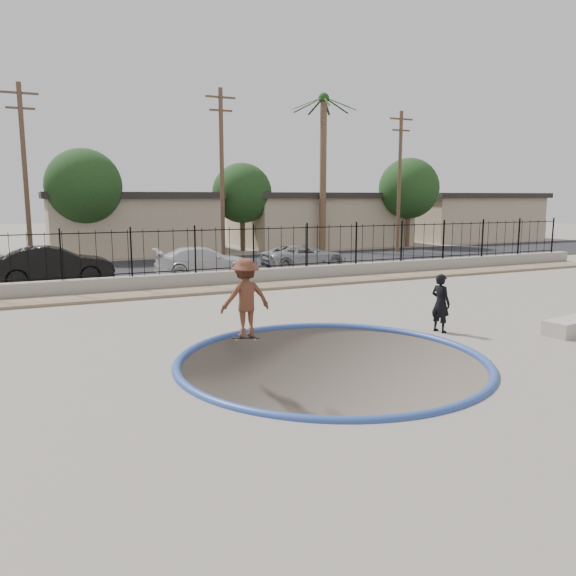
% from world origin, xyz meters
% --- Properties ---
extents(ground, '(120.00, 120.00, 2.20)m').
position_xyz_m(ground, '(0.00, 12.00, -1.10)').
color(ground, gray).
rests_on(ground, ground).
extents(bowl_pit, '(6.84, 6.84, 1.80)m').
position_xyz_m(bowl_pit, '(0.00, -1.00, 0.00)').
color(bowl_pit, '#51483E').
rests_on(bowl_pit, ground).
extents(coping_ring, '(7.04, 7.04, 0.20)m').
position_xyz_m(coping_ring, '(0.00, -1.00, 0.00)').
color(coping_ring, '#2D4792').
rests_on(coping_ring, ground).
extents(rock_strip, '(42.00, 1.60, 0.11)m').
position_xyz_m(rock_strip, '(0.00, 9.20, 0.06)').
color(rock_strip, '#8F7A5E').
rests_on(rock_strip, ground).
extents(retaining_wall, '(42.00, 0.45, 0.60)m').
position_xyz_m(retaining_wall, '(0.00, 10.30, 0.30)').
color(retaining_wall, gray).
rests_on(retaining_wall, ground).
extents(fence, '(40.00, 0.04, 1.80)m').
position_xyz_m(fence, '(0.00, 10.30, 1.50)').
color(fence, black).
rests_on(fence, retaining_wall).
extents(street, '(90.00, 8.00, 0.04)m').
position_xyz_m(street, '(0.00, 17.00, 0.02)').
color(street, black).
rests_on(street, ground).
extents(house_center, '(10.60, 8.60, 3.90)m').
position_xyz_m(house_center, '(0.00, 26.50, 1.97)').
color(house_center, tan).
rests_on(house_center, ground).
extents(house_east, '(12.60, 8.60, 3.90)m').
position_xyz_m(house_east, '(14.00, 26.50, 1.97)').
color(house_east, tan).
rests_on(house_east, ground).
extents(house_east_far, '(11.60, 8.60, 3.90)m').
position_xyz_m(house_east_far, '(28.00, 26.50, 1.97)').
color(house_east_far, tan).
rests_on(house_east_far, ground).
extents(palm_right, '(2.30, 2.30, 10.30)m').
position_xyz_m(palm_right, '(12.00, 22.00, 7.33)').
color(palm_right, brown).
rests_on(palm_right, ground).
extents(utility_pole_left, '(1.70, 0.24, 9.00)m').
position_xyz_m(utility_pole_left, '(-6.00, 19.00, 4.70)').
color(utility_pole_left, '#473323').
rests_on(utility_pole_left, ground).
extents(utility_pole_mid, '(1.70, 0.24, 9.50)m').
position_xyz_m(utility_pole_mid, '(4.00, 19.00, 4.96)').
color(utility_pole_mid, '#473323').
rests_on(utility_pole_mid, ground).
extents(utility_pole_right, '(1.70, 0.24, 9.00)m').
position_xyz_m(utility_pole_right, '(16.00, 19.00, 4.70)').
color(utility_pole_right, '#473323').
rests_on(utility_pole_right, ground).
extents(street_tree_left, '(4.32, 4.32, 6.36)m').
position_xyz_m(street_tree_left, '(-3.00, 23.00, 4.19)').
color(street_tree_left, '#473323').
rests_on(street_tree_left, ground).
extents(street_tree_mid, '(3.96, 3.96, 5.83)m').
position_xyz_m(street_tree_mid, '(7.00, 24.00, 3.84)').
color(street_tree_mid, '#473323').
rests_on(street_tree_mid, ground).
extents(street_tree_right, '(4.32, 4.32, 6.36)m').
position_xyz_m(street_tree_right, '(19.00, 22.00, 4.19)').
color(street_tree_right, '#473323').
rests_on(street_tree_right, ground).
extents(skater, '(1.30, 0.75, 2.00)m').
position_xyz_m(skater, '(-1.08, 1.60, 1.00)').
color(skater, brown).
rests_on(skater, ground).
extents(skateboard, '(0.72, 0.46, 0.06)m').
position_xyz_m(skateboard, '(-1.08, 1.60, 0.05)').
color(skateboard, black).
rests_on(skateboard, ground).
extents(videographer, '(0.49, 0.65, 1.59)m').
position_xyz_m(videographer, '(4.00, 0.21, 0.80)').
color(videographer, black).
rests_on(videographer, ground).
extents(concrete_ledge, '(1.69, 0.93, 0.40)m').
position_xyz_m(concrete_ledge, '(7.04, -1.44, 0.20)').
color(concrete_ledge, '#A89F95').
rests_on(concrete_ledge, ground).
extents(car_b, '(4.75, 1.77, 1.55)m').
position_xyz_m(car_b, '(-5.16, 13.63, 0.81)').
color(car_b, black).
rests_on(car_b, street).
extents(car_c, '(4.61, 2.15, 1.30)m').
position_xyz_m(car_c, '(1.24, 13.40, 0.69)').
color(car_c, silver).
rests_on(car_c, street).
extents(car_d, '(4.48, 2.20, 1.23)m').
position_xyz_m(car_d, '(6.57, 13.75, 0.65)').
color(car_d, '#989AA0').
rests_on(car_d, street).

